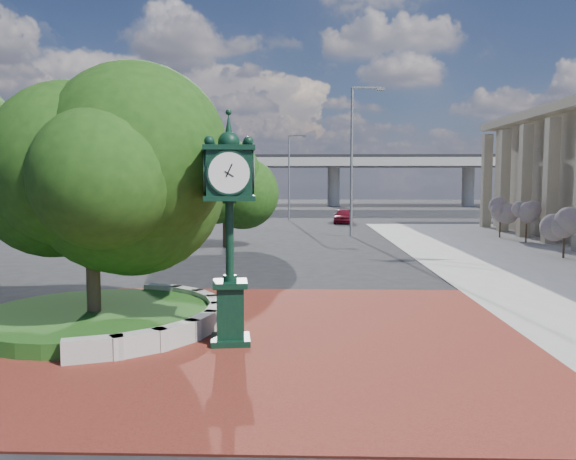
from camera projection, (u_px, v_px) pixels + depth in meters
The scene contains 14 objects.
ground at pixel (282, 327), 14.78m from camera, with size 200.00×200.00×0.00m, color black.
plaza at pixel (281, 337), 13.79m from camera, with size 12.00×12.00×0.04m, color maroon.
planter_wall at pixel (180, 316), 14.84m from camera, with size 2.96×6.77×0.54m.
grass_bed at pixel (95, 318), 14.91m from camera, with size 6.10×6.10×0.40m, color #134516.
overpass at pixel (299, 163), 83.91m from camera, with size 90.00×12.00×7.50m.
tree_planter at pixel (90, 186), 14.60m from camera, with size 5.20×5.20×6.33m.
tree_street at pixel (225, 191), 32.54m from camera, with size 4.40×4.40×5.45m.
post_clock at pixel (230, 219), 12.97m from camera, with size 1.24×1.24×5.38m.
parked_car at pixel (343, 216), 50.64m from camera, with size 1.57×3.91×1.33m, color maroon.
street_lamp_near at pixel (355, 149), 38.33m from camera, with size 2.29×0.29×10.19m.
street_lamp_far at pixel (291, 171), 54.12m from camera, with size 1.81×0.63×8.21m.
shrub_near at pixel (565, 227), 27.57m from camera, with size 1.20×1.20×2.20m.
shrub_mid at pixel (527, 217), 34.50m from camera, with size 1.20×1.20×2.20m.
shrub_far at pixel (500, 214), 37.56m from camera, with size 1.20×1.20×2.20m.
Camera 1 is at (0.57, -14.49, 3.85)m, focal length 35.00 mm.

